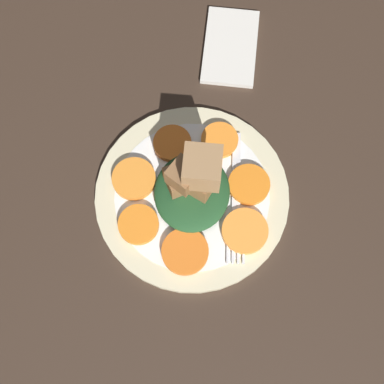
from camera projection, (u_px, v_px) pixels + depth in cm
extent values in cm
cube|color=#38281E|center=(192.00, 199.00, 71.93)|extent=(120.00, 120.00, 2.00)
cylinder|color=beige|center=(192.00, 196.00, 70.51)|extent=(25.56, 25.56, 1.00)
cylinder|color=white|center=(192.00, 196.00, 70.46)|extent=(20.44, 20.44, 1.00)
cylinder|color=orange|center=(172.00, 143.00, 71.66)|extent=(5.13, 5.13, 0.96)
cylinder|color=orange|center=(134.00, 179.00, 70.10)|extent=(5.78, 5.78, 0.96)
cylinder|color=orange|center=(139.00, 224.00, 68.18)|extent=(5.25, 5.25, 0.96)
cylinder|color=orange|center=(185.00, 251.00, 67.09)|extent=(5.97, 5.97, 0.96)
cylinder|color=orange|center=(245.00, 231.00, 67.91)|extent=(5.95, 5.95, 0.96)
cylinder|color=orange|center=(249.00, 185.00, 69.84)|extent=(5.51, 5.51, 0.96)
cylinder|color=orange|center=(220.00, 140.00, 71.81)|extent=(5.01, 5.01, 0.96)
ellipsoid|color=#1E4723|center=(192.00, 192.00, 68.92)|extent=(10.91, 9.82, 2.13)
cube|color=brown|center=(180.00, 179.00, 66.57)|extent=(4.50, 4.50, 3.32)
cube|color=olive|center=(200.00, 179.00, 66.29)|extent=(5.10, 5.10, 3.84)
cube|color=brown|center=(184.00, 172.00, 63.43)|extent=(4.46, 4.46, 3.25)
cube|color=#9E754C|center=(202.00, 168.00, 61.73)|extent=(4.51, 4.51, 4.43)
cube|color=silver|center=(236.00, 174.00, 70.59)|extent=(11.83, 2.03, 0.40)
cube|color=silver|center=(236.00, 222.00, 68.55)|extent=(1.61, 2.42, 0.40)
cube|color=silver|center=(243.00, 246.00, 67.60)|extent=(4.65, 0.67, 0.40)
cube|color=silver|center=(238.00, 246.00, 67.61)|extent=(4.65, 0.67, 0.40)
cube|color=silver|center=(233.00, 246.00, 67.62)|extent=(4.65, 0.67, 0.40)
cube|color=silver|center=(228.00, 245.00, 67.62)|extent=(4.65, 0.67, 0.40)
cube|color=silver|center=(230.00, 47.00, 77.66)|extent=(12.58, 7.55, 0.80)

